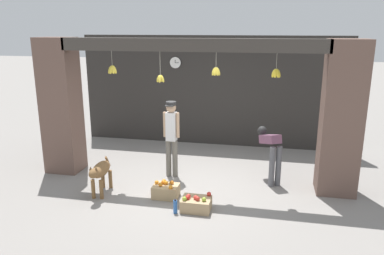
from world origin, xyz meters
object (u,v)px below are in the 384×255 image
worker_stooping (271,149)px  water_bottle (175,207)px  shopkeeper (171,133)px  fruit_crate_oranges (166,191)px  dog (100,171)px  fruit_crate_apples (196,204)px  wall_clock (175,63)px

worker_stooping → water_bottle: bearing=-158.9°
shopkeeper → fruit_crate_oranges: 1.29m
dog → water_bottle: dog is taller
fruit_crate_apples → wall_clock: size_ratio=1.63×
fruit_crate_oranges → wall_clock: 3.98m
worker_stooping → fruit_crate_oranges: worker_stooping is taller
wall_clock → dog: bearing=-99.3°
fruit_crate_apples → shopkeeper: bearing=119.7°
dog → worker_stooping: size_ratio=0.88×
wall_clock → water_bottle: bearing=-76.1°
water_bottle → wall_clock: (-0.97, 3.93, 2.03)m
dog → fruit_crate_oranges: 1.26m
dog → shopkeeper: bearing=131.9°
worker_stooping → fruit_crate_apples: (-1.21, -1.51, -0.58)m
shopkeeper → wall_clock: size_ratio=5.23×
fruit_crate_oranges → fruit_crate_apples: size_ratio=0.94×
dog → fruit_crate_oranges: size_ratio=1.99×
dog → shopkeeper: 1.62m
shopkeeper → worker_stooping: (2.00, 0.13, -0.23)m
dog → water_bottle: size_ratio=3.65×
shopkeeper → worker_stooping: size_ratio=1.52×
dog → wall_clock: size_ratio=3.04×
dog → fruit_crate_apples: dog is taller
dog → worker_stooping: bearing=107.8°
fruit_crate_oranges → water_bottle: size_ratio=1.83×
shopkeeper → wall_clock: bearing=-74.9°
shopkeeper → fruit_crate_apples: bearing=122.8°
worker_stooping → water_bottle: (-1.53, -1.69, -0.58)m
worker_stooping → fruit_crate_apples: size_ratio=2.12×
dog → fruit_crate_oranges: (1.22, 0.11, -0.32)m
shopkeeper → worker_stooping: bearing=-173.3°
shopkeeper → water_bottle: size_ratio=6.28×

